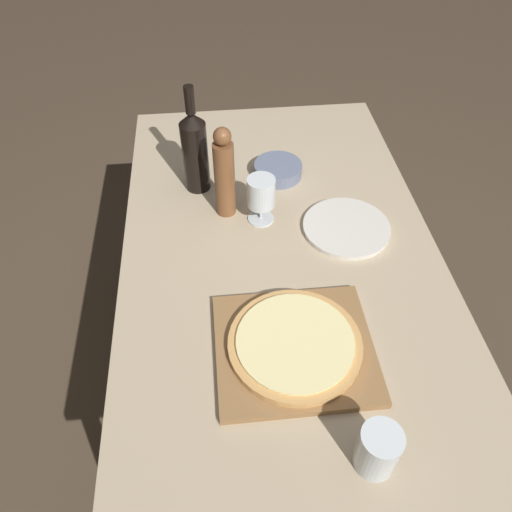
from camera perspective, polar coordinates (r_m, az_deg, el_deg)
The scene contains 10 objects.
ground_plane at distance 1.97m, azimuth 2.15°, elevation -16.13°, with size 12.00×12.00×0.00m, color #4C3D2D.
dining_table at distance 1.40m, azimuth 2.91°, elevation -3.16°, with size 0.86×1.56×0.78m.
cutting_board at distance 1.15m, azimuth 4.41°, elevation -10.48°, with size 0.35×0.32×0.02m.
pizza at distance 1.13m, azimuth 4.47°, elevation -9.91°, with size 0.30×0.30×0.02m.
wine_bottle at distance 1.49m, azimuth -7.01°, elevation 11.92°, with size 0.08×0.08×0.33m.
pepper_mill at distance 1.39m, azimuth -3.64°, elevation 9.30°, with size 0.06×0.06×0.28m.
wine_glass at distance 1.38m, azimuth 0.58°, elevation 7.14°, with size 0.08×0.08×0.14m.
small_bowl at distance 1.59m, azimuth 2.52°, elevation 9.81°, with size 0.15×0.15×0.04m.
drinking_tumbler at distance 1.01m, azimuth 13.76°, elevation -20.69°, with size 0.08×0.08×0.11m.
dinner_plate at distance 1.43m, azimuth 10.29°, elevation 3.23°, with size 0.25×0.25×0.01m.
Camera 1 is at (-0.16, -0.90, 1.74)m, focal length 35.00 mm.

